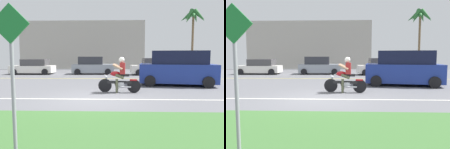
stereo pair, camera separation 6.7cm
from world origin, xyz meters
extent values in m
cube|color=slate|center=(0.00, 3.00, -0.02)|extent=(56.00, 30.00, 0.04)
cube|color=#3D6B33|center=(0.00, -4.10, 0.03)|extent=(56.00, 3.80, 0.06)
cube|color=silver|center=(0.00, -0.14, 0.00)|extent=(50.40, 0.12, 0.01)
cube|color=yellow|center=(0.00, 7.56, 0.00)|extent=(50.40, 0.12, 0.01)
cylinder|color=black|center=(0.31, 1.57, 0.32)|extent=(0.65, 0.16, 0.64)
cylinder|color=black|center=(1.69, 1.44, 0.32)|extent=(0.65, 0.16, 0.64)
cylinder|color=#B7BAC1|center=(0.41, 1.56, 0.59)|extent=(0.29, 0.08, 0.56)
cube|color=black|center=(1.00, 1.50, 0.49)|extent=(1.17, 0.22, 0.13)
cube|color=#B7BAC1|center=(1.05, 1.50, 0.36)|extent=(0.36, 0.25, 0.26)
ellipsoid|color=maroon|center=(0.81, 1.52, 0.90)|extent=(0.47, 0.26, 0.24)
cube|color=black|center=(1.21, 1.48, 0.84)|extent=(0.53, 0.28, 0.11)
cube|color=maroon|center=(1.67, 1.44, 0.61)|extent=(0.36, 0.20, 0.06)
cylinder|color=#B7BAC1|center=(0.50, 1.55, 0.85)|extent=(0.10, 0.66, 0.04)
sphere|color=#B7BAC1|center=(0.37, 1.56, 0.72)|extent=(0.15, 0.15, 0.15)
cylinder|color=#B7BAC1|center=(1.29, 1.35, 0.29)|extent=(0.54, 0.13, 0.07)
cube|color=maroon|center=(1.15, 1.49, 1.16)|extent=(0.27, 0.36, 0.54)
sphere|color=silver|center=(1.11, 1.49, 1.56)|extent=(0.28, 0.28, 0.28)
cylinder|color=#51563D|center=(1.03, 1.61, 0.78)|extent=(0.44, 0.18, 0.27)
cylinder|color=#51563D|center=(1.01, 1.39, 0.78)|extent=(0.44, 0.18, 0.27)
cylinder|color=#51563D|center=(0.88, 1.36, 0.33)|extent=(0.13, 0.13, 0.65)
cylinder|color=#51563D|center=(0.86, 1.65, 0.29)|extent=(0.23, 0.14, 0.36)
cylinder|color=tan|center=(0.96, 1.72, 1.24)|extent=(0.49, 0.14, 0.30)
cylinder|color=tan|center=(0.92, 1.30, 1.24)|extent=(0.49, 0.14, 0.30)
cube|color=navy|center=(4.45, 4.23, 0.72)|extent=(4.60, 2.66, 1.09)
cube|color=black|center=(4.53, 4.22, 1.66)|extent=(3.35, 2.19, 0.79)
cylinder|color=black|center=(6.15, 4.99, 0.32)|extent=(0.67, 0.32, 0.64)
cylinder|color=black|center=(3.06, 5.47, 0.32)|extent=(0.67, 0.32, 0.64)
cylinder|color=black|center=(5.84, 3.00, 0.32)|extent=(0.67, 0.32, 0.64)
cylinder|color=black|center=(2.75, 3.48, 0.32)|extent=(0.67, 0.32, 0.64)
cylinder|color=black|center=(6.69, 3.89, 0.77)|extent=(0.28, 0.60, 0.58)
cube|color=white|center=(-7.30, 11.36, 0.48)|extent=(4.03, 1.93, 0.66)
cube|color=#444346|center=(-7.06, 11.37, 1.12)|extent=(2.35, 1.63, 0.61)
cylinder|color=black|center=(-5.89, 12.31, 0.28)|extent=(0.56, 0.20, 0.56)
cylinder|color=black|center=(-8.75, 12.23, 0.28)|extent=(0.56, 0.20, 0.56)
cylinder|color=black|center=(-5.84, 10.50, 0.28)|extent=(0.56, 0.20, 0.56)
cylinder|color=black|center=(-8.70, 10.42, 0.28)|extent=(0.56, 0.20, 0.56)
cube|color=#8C939E|center=(-1.50, 11.66, 0.55)|extent=(3.99, 1.89, 0.79)
cube|color=#2D2F36|center=(-1.74, 11.65, 1.30)|extent=(2.33, 1.58, 0.73)
cylinder|color=black|center=(-2.88, 10.74, 0.28)|extent=(0.57, 0.20, 0.56)
cylinder|color=black|center=(-0.05, 10.86, 0.28)|extent=(0.57, 0.20, 0.56)
cylinder|color=black|center=(-2.95, 12.47, 0.28)|extent=(0.57, 0.20, 0.56)
cylinder|color=black|center=(-0.12, 12.58, 0.28)|extent=(0.57, 0.20, 0.56)
cube|color=white|center=(4.16, 11.05, 0.52)|extent=(4.28, 1.93, 0.72)
cube|color=#444346|center=(4.40, 11.07, 1.21)|extent=(2.52, 1.57, 0.67)
cylinder|color=black|center=(5.59, 11.97, 0.28)|extent=(0.57, 0.22, 0.56)
cylinder|color=black|center=(2.60, 11.73, 0.28)|extent=(0.57, 0.22, 0.56)
cylinder|color=black|center=(5.71, 10.36, 0.28)|extent=(0.57, 0.22, 0.56)
cylinder|color=black|center=(2.72, 10.13, 0.28)|extent=(0.57, 0.22, 0.56)
cylinder|color=brown|center=(9.09, 15.26, 3.13)|extent=(0.24, 0.24, 6.27)
sphere|color=#28662D|center=(9.09, 15.26, 6.27)|extent=(0.61, 0.61, 0.61)
cone|color=#28662D|center=(9.79, 15.29, 6.09)|extent=(1.52, 0.62, 1.49)
cone|color=#28662D|center=(9.50, 15.82, 6.09)|extent=(1.35, 1.57, 1.45)
cone|color=#28662D|center=(8.86, 15.92, 6.09)|extent=(1.02, 1.60, 1.49)
cone|color=#28662D|center=(8.49, 15.60, 6.09)|extent=(1.66, 1.27, 1.35)
cone|color=#28662D|center=(8.50, 14.88, 6.09)|extent=(1.54, 1.26, 1.51)
cone|color=#28662D|center=(8.90, 14.58, 6.09)|extent=(0.98, 1.73, 0.89)
cone|color=#28662D|center=(9.56, 14.74, 6.09)|extent=(1.43, 1.49, 1.48)
cylinder|color=gray|center=(-0.71, -5.21, 1.01)|extent=(0.06, 0.06, 2.02)
cube|color=#19722D|center=(-0.71, -5.23, 2.26)|extent=(0.62, 0.03, 0.62)
cube|color=#A8A399|center=(-3.95, 21.00, 3.15)|extent=(16.48, 4.00, 6.31)
camera|label=1|loc=(0.99, -8.48, 1.76)|focal=33.69mm
camera|label=2|loc=(1.06, -8.48, 1.76)|focal=33.69mm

